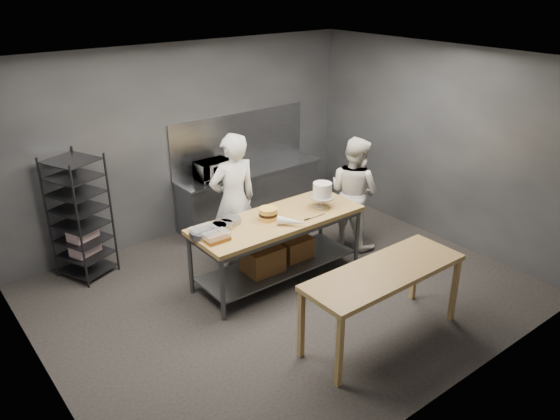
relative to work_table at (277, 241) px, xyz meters
name	(u,v)px	position (x,y,z in m)	size (l,w,h in m)	color
ground	(284,291)	(-0.15, -0.35, -0.57)	(6.00, 6.00, 0.00)	black
back_wall	(186,141)	(-0.15, 2.15, 0.93)	(6.00, 0.04, 3.00)	#4C4F54
work_table	(277,241)	(0.00, 0.00, 0.00)	(2.40, 0.90, 0.92)	olive
near_counter	(384,277)	(0.12, -1.80, 0.24)	(2.00, 0.70, 0.90)	olive
back_counter	(251,195)	(0.85, 1.83, -0.12)	(2.60, 0.60, 0.90)	slate
splashback_panel	(240,140)	(0.85, 2.13, 0.78)	(2.60, 0.02, 0.90)	slate
speed_rack	(80,218)	(-2.03, 1.75, 0.28)	(0.80, 0.83, 1.75)	black
chef_behind	(233,201)	(-0.22, 0.72, 0.41)	(0.72, 0.47, 1.96)	white
chef_right	(354,192)	(1.57, 0.13, 0.29)	(0.84, 0.65, 1.72)	silver
microwave	(213,170)	(0.14, 1.83, 0.48)	(0.54, 0.37, 0.30)	black
frosted_cake_stand	(322,192)	(0.72, -0.09, 0.57)	(0.34, 0.34, 0.36)	#AEA28B
layer_cake	(268,214)	(-0.12, 0.03, 0.43)	(0.25, 0.25, 0.16)	gold
cake_pans	(217,227)	(-0.83, 0.17, 0.39)	(0.78, 0.40, 0.07)	gray
piping_bag	(292,222)	(0.00, -0.32, 0.41)	(0.12, 0.12, 0.38)	silver
offset_spatula	(312,218)	(0.36, -0.30, 0.35)	(0.36, 0.02, 0.02)	slate
pastry_clamshells	(210,234)	(-1.02, 0.03, 0.40)	(0.36, 0.44, 0.11)	#A76821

